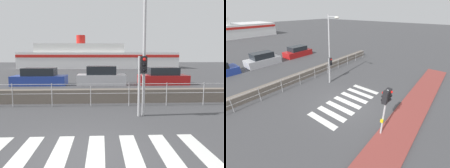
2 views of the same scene
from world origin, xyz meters
The scene contains 10 objects.
ground_plane centered at (0.00, 0.00, 0.00)m, with size 160.00×160.00×0.00m, color #424244.
crosswalk centered at (0.38, 0.00, 0.00)m, with size 5.85×2.40×0.01m.
seawall centered at (0.00, 6.09, 0.35)m, with size 24.84×0.55×0.70m.
harbor_fence centered at (0.00, 5.21, 0.75)m, with size 22.39×0.04×1.14m.
traffic_light_far centered at (2.14, 3.33, 1.79)m, with size 0.34×0.32×2.43m.
streetlamp centered at (2.23, 3.24, 3.71)m, with size 0.32×1.14×5.98m.
ferry_boat centered at (-0.74, 40.02, 2.04)m, with size 30.44×8.72×6.59m.
parked_car_blue centered at (-4.68, 13.35, 0.61)m, with size 4.44×1.86×1.44m.
parked_car_silver centered at (0.52, 13.35, 0.68)m, with size 4.06×1.83×1.59m.
parked_car_red centered at (5.83, 13.35, 0.62)m, with size 4.17×1.82×1.46m.
Camera 1 is at (0.54, -5.23, 2.43)m, focal length 35.00 mm.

